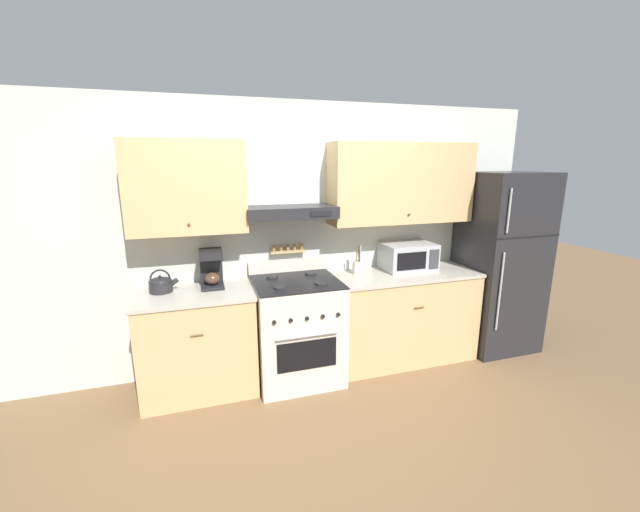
% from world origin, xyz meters
% --- Properties ---
extents(ground_plane, '(16.00, 16.00, 0.00)m').
position_xyz_m(ground_plane, '(0.00, 0.00, 0.00)').
color(ground_plane, brown).
extents(wall_back, '(5.20, 0.46, 2.55)m').
position_xyz_m(wall_back, '(0.12, 0.59, 1.47)').
color(wall_back, silver).
rests_on(wall_back, ground_plane).
extents(counter_left, '(0.98, 0.64, 0.92)m').
position_xyz_m(counter_left, '(-0.88, 0.32, 0.46)').
color(counter_left, tan).
rests_on(counter_left, ground_plane).
extents(counter_right, '(1.48, 0.64, 0.92)m').
position_xyz_m(counter_right, '(1.13, 0.32, 0.46)').
color(counter_right, tan).
rests_on(counter_right, ground_plane).
extents(stove_range, '(0.77, 0.73, 1.07)m').
position_xyz_m(stove_range, '(0.00, 0.27, 0.48)').
color(stove_range, beige).
rests_on(stove_range, ground_plane).
extents(refrigerator, '(0.76, 0.71, 1.90)m').
position_xyz_m(refrigerator, '(2.25, 0.28, 0.95)').
color(refrigerator, '#232326').
rests_on(refrigerator, ground_plane).
extents(tea_kettle, '(0.24, 0.19, 0.20)m').
position_xyz_m(tea_kettle, '(-1.15, 0.42, 0.99)').
color(tea_kettle, '#232326').
rests_on(tea_kettle, counter_left).
extents(coffee_maker, '(0.19, 0.24, 0.34)m').
position_xyz_m(coffee_maker, '(-0.72, 0.45, 1.09)').
color(coffee_maker, black).
rests_on(coffee_maker, counter_left).
extents(microwave, '(0.52, 0.38, 0.27)m').
position_xyz_m(microwave, '(1.22, 0.43, 1.06)').
color(microwave, '#ADAFB5').
rests_on(microwave, counter_right).
extents(utensil_crock, '(0.11, 0.11, 0.28)m').
position_xyz_m(utensil_crock, '(0.67, 0.42, 0.99)').
color(utensil_crock, silver).
rests_on(utensil_crock, counter_right).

